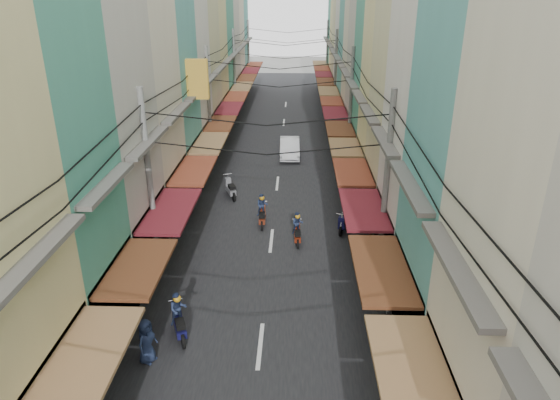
% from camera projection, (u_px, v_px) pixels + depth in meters
% --- Properties ---
extents(ground, '(160.00, 160.00, 0.00)m').
position_uv_depth(ground, '(264.00, 312.00, 19.51)').
color(ground, slate).
rests_on(ground, ground).
extents(road, '(10.00, 80.00, 0.02)m').
position_uv_depth(road, '(280.00, 155.00, 37.91)').
color(road, black).
rests_on(road, ground).
extents(sidewalk_left, '(3.00, 80.00, 0.06)m').
position_uv_depth(sidewalk_left, '(196.00, 154.00, 38.10)').
color(sidewalk_left, gray).
rests_on(sidewalk_left, ground).
extents(sidewalk_right, '(3.00, 80.00, 0.06)m').
position_uv_depth(sidewalk_right, '(366.00, 156.00, 37.70)').
color(sidewalk_right, gray).
rests_on(sidewalk_right, ground).
extents(building_row_left, '(7.80, 67.67, 23.70)m').
position_uv_depth(building_row_left, '(152.00, 22.00, 31.17)').
color(building_row_left, silver).
rests_on(building_row_left, ground).
extents(building_row_right, '(7.80, 68.98, 22.59)m').
position_uv_depth(building_row_right, '(407.00, 29.00, 30.72)').
color(building_row_right, teal).
rests_on(building_row_right, ground).
extents(utility_poles, '(10.20, 66.13, 8.20)m').
position_uv_depth(utility_poles, '(278.00, 78.00, 30.75)').
color(utility_poles, gray).
rests_on(utility_poles, ground).
extents(white_car, '(4.85, 1.99, 1.70)m').
position_uv_depth(white_car, '(290.00, 156.00, 37.67)').
color(white_car, silver).
rests_on(white_car, ground).
extents(bicycle, '(1.84, 1.23, 1.18)m').
position_uv_depth(bicycle, '(425.00, 369.00, 16.58)').
color(bicycle, black).
rests_on(bicycle, ground).
extents(moving_scooters, '(7.14, 15.09, 1.82)m').
position_uv_depth(moving_scooters, '(260.00, 236.00, 24.42)').
color(moving_scooters, black).
rests_on(moving_scooters, ground).
extents(parked_scooters, '(13.05, 13.88, 0.98)m').
position_uv_depth(parked_scooters, '(405.00, 379.00, 15.52)').
color(parked_scooters, black).
rests_on(parked_scooters, ground).
extents(pedestrians, '(13.89, 22.64, 2.24)m').
position_uv_depth(pedestrians, '(177.00, 250.00, 22.00)').
color(pedestrians, black).
rests_on(pedestrians, ground).
extents(market_umbrella, '(2.09, 2.09, 2.21)m').
position_uv_depth(market_umbrella, '(493.00, 360.00, 14.19)').
color(market_umbrella, '#B2B2B7').
rests_on(market_umbrella, ground).
extents(traffic_sign, '(0.10, 0.60, 2.73)m').
position_uv_depth(traffic_sign, '(391.00, 270.00, 18.66)').
color(traffic_sign, gray).
rests_on(traffic_sign, ground).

